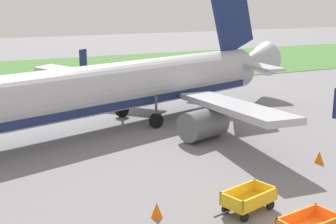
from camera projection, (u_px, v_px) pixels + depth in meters
grass_strip at (53, 72)px, 62.46m from camera, size 220.00×28.00×0.06m
airplane at (123, 87)px, 35.49m from camera, size 36.88×29.95×11.34m
baggage_cart_fourth_in_row at (248, 199)px, 21.45m from camera, size 3.62×2.03×1.07m
traffic_cone_near_plane at (157, 210)px, 20.90m from camera, size 0.55×0.55×0.73m
traffic_cone_by_carts at (319, 157)px, 27.86m from camera, size 0.56×0.56×0.74m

